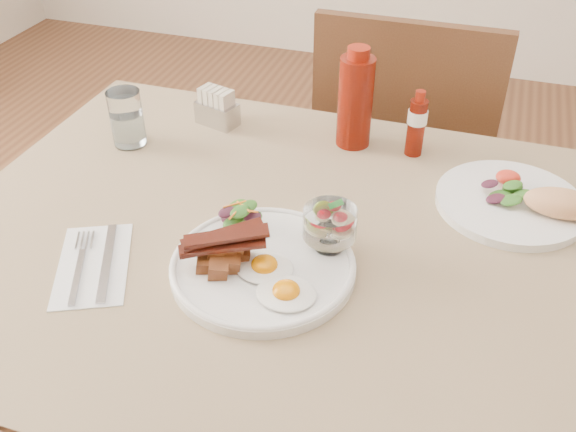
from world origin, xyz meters
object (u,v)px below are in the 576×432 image
Objects in this scene: second_plate at (522,202)px; ketchup_bottle at (355,100)px; table at (341,291)px; main_plate at (263,267)px; fruit_cup at (330,223)px; chair_far at (403,161)px; hot_sauce_bottle at (417,124)px; water_glass at (127,121)px; sugar_caddy at (217,109)px.

second_plate is 1.35× the size of ketchup_bottle.
main_plate is at bearing -139.88° from table.
table is 16.02× the size of fruit_cup.
chair_far reaches higher than hot_sauce_bottle.
water_glass is (-0.49, -0.47, 0.28)m from chair_far.
sugar_caddy is (-0.35, -0.35, 0.26)m from chair_far.
table is 11.94× the size of water_glass.
table is 6.69× the size of ketchup_bottle.
sugar_caddy is 0.85× the size of water_glass.
chair_far is (0.00, 0.66, -0.14)m from table.
second_plate reaches higher than main_plate.
ketchup_bottle is 1.78× the size of water_glass.
fruit_cup is 0.75× the size of water_glass.
second_plate is at bearing -21.81° from ketchup_bottle.
main_plate is 1.41× the size of ketchup_bottle.
fruit_cup is (-0.02, -0.02, 0.15)m from table.
chair_far is 0.56m from sugar_caddy.
sugar_caddy reaches higher than second_plate.
table is at bearing -26.39° from sugar_caddy.
table is 1.43× the size of chair_far.
hot_sauce_bottle is at bearing -80.75° from chair_far.
water_glass is at bearing -161.70° from ketchup_bottle.
chair_far is 7.06× the size of hot_sauce_bottle.
sugar_caddy is (-0.33, 0.34, -0.03)m from fruit_cup.
chair_far reaches higher than fruit_cup.
fruit_cup is at bearing -102.22° from hot_sauce_bottle.
ketchup_bottle reaches higher than sugar_caddy.
water_glass is (-0.42, -0.14, -0.04)m from ketchup_bottle.
water_glass is (-0.38, 0.28, 0.04)m from main_plate.
main_plate is at bearing -95.26° from ketchup_bottle.
ketchup_bottle is 1.51× the size of hot_sauce_bottle.
main_plate is 2.13× the size of hot_sauce_bottle.
fruit_cup is (-0.02, -0.68, 0.29)m from chair_far.
sugar_caddy is (-0.35, 0.32, 0.12)m from table.
chair_far is 0.47m from ketchup_bottle.
chair_far is 9.79× the size of sugar_caddy.
chair_far is at bearing 119.24° from second_plate.
ketchup_bottle reaches higher than hot_sauce_bottle.
hot_sauce_bottle is at bearing 68.97° from main_plate.
second_plate is at bearing 37.21° from table.
fruit_cup is 0.48m from sugar_caddy.
table is 14.01× the size of sugar_caddy.
ketchup_bottle reaches higher than table.
hot_sauce_bottle reaches higher than main_plate.
water_glass is at bearing -120.38° from sugar_caddy.
fruit_cup is at bearing -134.14° from table.
hot_sauce_bottle reaches higher than second_plate.
ketchup_bottle is 0.44m from water_glass.
chair_far is 3.45× the size of second_plate.
fruit_cup is at bearing -142.09° from second_plate.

